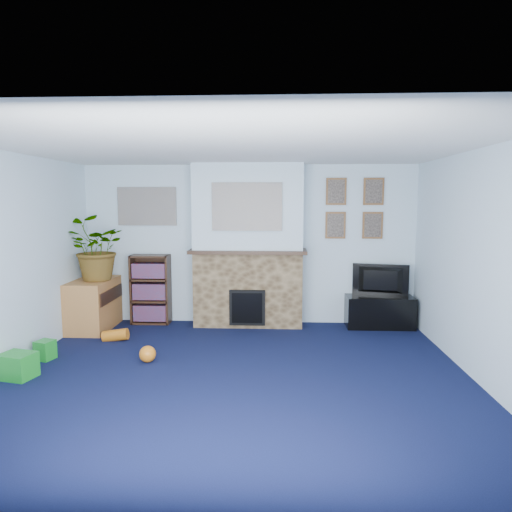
# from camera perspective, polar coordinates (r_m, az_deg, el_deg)

# --- Properties ---
(floor) EXTENTS (5.00, 4.50, 0.01)m
(floor) POSITION_cam_1_polar(r_m,az_deg,el_deg) (5.02, -2.54, -14.88)
(floor) COLOR #0E1335
(floor) RESTS_ON ground
(ceiling) EXTENTS (5.00, 4.50, 0.01)m
(ceiling) POSITION_cam_1_polar(r_m,az_deg,el_deg) (4.69, -2.71, 13.47)
(ceiling) COLOR white
(ceiling) RESTS_ON wall_back
(wall_back) EXTENTS (5.00, 0.04, 2.40)m
(wall_back) POSITION_cam_1_polar(r_m,az_deg,el_deg) (6.94, -0.89, 1.43)
(wall_back) COLOR silver
(wall_back) RESTS_ON ground
(wall_front) EXTENTS (5.00, 0.04, 2.40)m
(wall_front) POSITION_cam_1_polar(r_m,az_deg,el_deg) (2.52, -7.44, -8.44)
(wall_front) COLOR silver
(wall_front) RESTS_ON ground
(wall_left) EXTENTS (0.04, 4.50, 2.40)m
(wall_left) POSITION_cam_1_polar(r_m,az_deg,el_deg) (5.53, -29.36, -0.87)
(wall_left) COLOR silver
(wall_left) RESTS_ON ground
(wall_right) EXTENTS (0.04, 4.50, 2.40)m
(wall_right) POSITION_cam_1_polar(r_m,az_deg,el_deg) (5.12, 26.46, -1.26)
(wall_right) COLOR silver
(wall_right) RESTS_ON ground
(chimney_breast) EXTENTS (1.72, 0.50, 2.40)m
(chimney_breast) POSITION_cam_1_polar(r_m,az_deg,el_deg) (6.74, -1.00, 1.13)
(chimney_breast) COLOR brown
(chimney_breast) RESTS_ON ground
(collage_main) EXTENTS (1.00, 0.03, 0.68)m
(collage_main) POSITION_cam_1_polar(r_m,az_deg,el_deg) (6.49, -1.13, 6.18)
(collage_main) COLOR gray
(collage_main) RESTS_ON chimney_breast
(collage_left) EXTENTS (0.90, 0.03, 0.58)m
(collage_left) POSITION_cam_1_polar(r_m,az_deg,el_deg) (7.16, -13.46, 6.06)
(collage_left) COLOR gray
(collage_left) RESTS_ON wall_back
(portrait_tl) EXTENTS (0.30, 0.03, 0.40)m
(portrait_tl) POSITION_cam_1_polar(r_m,az_deg,el_deg) (6.93, 9.99, 7.94)
(portrait_tl) COLOR brown
(portrait_tl) RESTS_ON wall_back
(portrait_tr) EXTENTS (0.30, 0.03, 0.40)m
(portrait_tr) POSITION_cam_1_polar(r_m,az_deg,el_deg) (7.02, 14.49, 7.82)
(portrait_tr) COLOR brown
(portrait_tr) RESTS_ON wall_back
(portrait_bl) EXTENTS (0.30, 0.03, 0.40)m
(portrait_bl) POSITION_cam_1_polar(r_m,az_deg,el_deg) (6.93, 9.90, 3.81)
(portrait_bl) COLOR brown
(portrait_bl) RESTS_ON wall_back
(portrait_br) EXTENTS (0.30, 0.03, 0.40)m
(portrait_br) POSITION_cam_1_polar(r_m,az_deg,el_deg) (7.02, 14.36, 3.74)
(portrait_br) COLOR brown
(portrait_br) RESTS_ON wall_back
(tv_stand) EXTENTS (0.98, 0.41, 0.46)m
(tv_stand) POSITION_cam_1_polar(r_m,az_deg,el_deg) (7.03, 15.18, -6.80)
(tv_stand) COLOR black
(tv_stand) RESTS_ON ground
(television) EXTENTS (0.82, 0.29, 0.47)m
(television) POSITION_cam_1_polar(r_m,az_deg,el_deg) (6.96, 15.27, -2.97)
(television) COLOR black
(television) RESTS_ON tv_stand
(bookshelf) EXTENTS (0.58, 0.28, 1.05)m
(bookshelf) POSITION_cam_1_polar(r_m,az_deg,el_deg) (7.15, -13.00, -4.25)
(bookshelf) COLOR #321D12
(bookshelf) RESTS_ON ground
(sideboard) EXTENTS (0.52, 0.93, 0.72)m
(sideboard) POSITION_cam_1_polar(r_m,az_deg,el_deg) (7.09, -19.62, -5.81)
(sideboard) COLOR #BC783C
(sideboard) RESTS_ON ground
(potted_plant) EXTENTS (1.06, 1.00, 0.93)m
(potted_plant) POSITION_cam_1_polar(r_m,az_deg,el_deg) (6.90, -19.67, 0.90)
(potted_plant) COLOR #26661E
(potted_plant) RESTS_ON sideboard
(mantel_clock) EXTENTS (0.10, 0.06, 0.14)m
(mantel_clock) POSITION_cam_1_polar(r_m,az_deg,el_deg) (6.69, -1.22, 1.40)
(mantel_clock) COLOR gold
(mantel_clock) RESTS_ON chimney_breast
(mantel_candle) EXTENTS (0.05, 0.05, 0.15)m
(mantel_candle) POSITION_cam_1_polar(r_m,az_deg,el_deg) (6.67, 2.09, 1.46)
(mantel_candle) COLOR #B2BFC6
(mantel_candle) RESTS_ON chimney_breast
(mantel_teddy) EXTENTS (0.12, 0.12, 0.12)m
(mantel_teddy) POSITION_cam_1_polar(r_m,az_deg,el_deg) (6.75, -5.70, 1.37)
(mantel_teddy) COLOR gray
(mantel_teddy) RESTS_ON chimney_breast
(mantel_can) EXTENTS (0.07, 0.07, 0.13)m
(mantel_can) POSITION_cam_1_polar(r_m,az_deg,el_deg) (6.68, 5.43, 1.27)
(mantel_can) COLOR #198C26
(mantel_can) RESTS_ON chimney_breast
(green_crate) EXTENTS (0.39, 0.34, 0.27)m
(green_crate) POSITION_cam_1_polar(r_m,az_deg,el_deg) (5.55, -27.63, -11.99)
(green_crate) COLOR #198C26
(green_crate) RESTS_ON ground
(toy_ball) EXTENTS (0.19, 0.19, 0.19)m
(toy_ball) POSITION_cam_1_polar(r_m,az_deg,el_deg) (5.56, -13.40, -11.90)
(toy_ball) COLOR orange
(toy_ball) RESTS_ON ground
(toy_block) EXTENTS (0.23, 0.23, 0.23)m
(toy_block) POSITION_cam_1_polar(r_m,az_deg,el_deg) (6.03, -24.86, -10.65)
(toy_block) COLOR #198C26
(toy_block) RESTS_ON ground
(toy_tube) EXTENTS (0.35, 0.16, 0.20)m
(toy_tube) POSITION_cam_1_polar(r_m,az_deg,el_deg) (6.48, -17.15, -9.46)
(toy_tube) COLOR orange
(toy_tube) RESTS_ON ground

